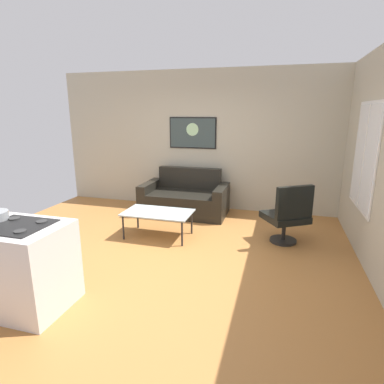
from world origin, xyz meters
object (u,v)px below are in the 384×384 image
object	(u,v)px
coffee_table	(158,214)
wall_painting	(193,133)
armchair	(288,215)
couch	(185,199)

from	to	relation	value
coffee_table	wall_painting	bearing A→B (deg)	87.79
coffee_table	wall_painting	distance (m)	2.15
armchair	wall_painting	size ratio (longest dim) A/B	0.95
coffee_table	armchair	distance (m)	2.02
couch	wall_painting	bearing A→B (deg)	89.18
couch	armchair	bearing A→B (deg)	-28.09
coffee_table	couch	bearing A→B (deg)	87.25
armchair	coffee_table	bearing A→B (deg)	-172.66
couch	armchair	size ratio (longest dim) A/B	1.76
armchair	couch	bearing A→B (deg)	151.91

